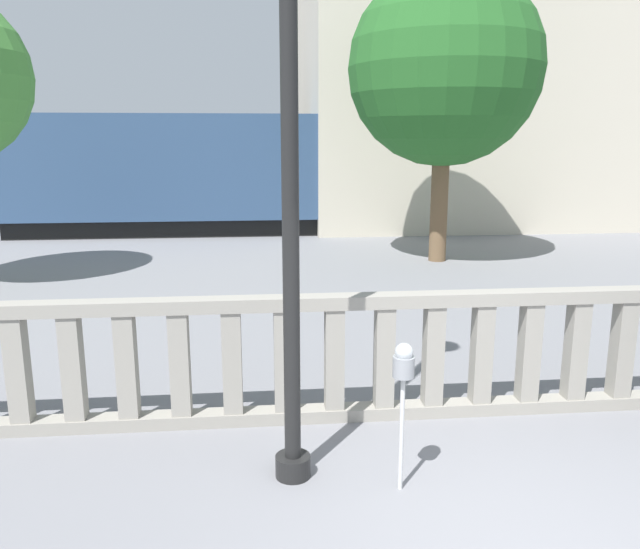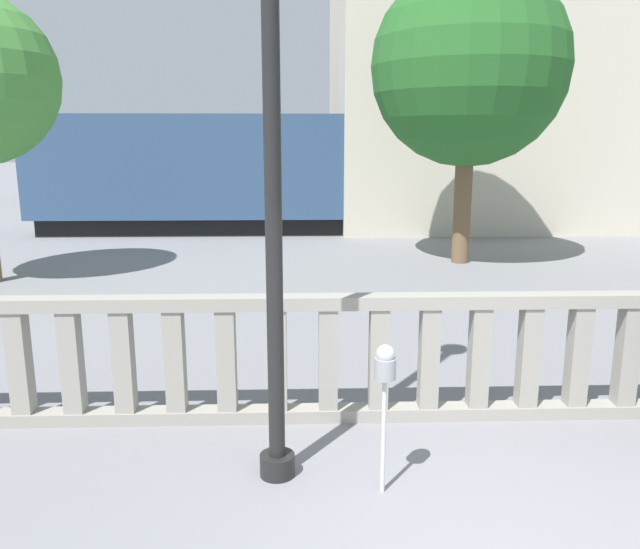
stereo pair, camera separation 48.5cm
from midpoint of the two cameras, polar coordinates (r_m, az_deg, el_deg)
name	(u,v)px [view 2 (the right image)]	position (r m, az deg, el deg)	size (l,w,h in m)	color
balustrade	(429,358)	(6.91, 11.93, -7.46)	(15.04, 0.24, 1.40)	gray
lamppost	(270,9)	(5.26, -1.73, 23.09)	(0.41, 0.41, 6.69)	black
parking_meter	(385,374)	(5.31, 8.60, -8.98)	(0.18, 0.18, 1.34)	silver
train_near	(434,171)	(21.08, 11.08, 9.24)	(25.44, 2.71, 4.34)	black
train_far	(306,160)	(33.01, -0.83, 10.41)	(26.01, 2.85, 4.26)	black
building_block	(511,74)	(25.17, 17.64, 17.04)	(12.95, 9.37, 10.65)	beige
tree_right	(469,68)	(15.75, 14.39, 17.85)	(4.61, 4.61, 6.95)	brown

